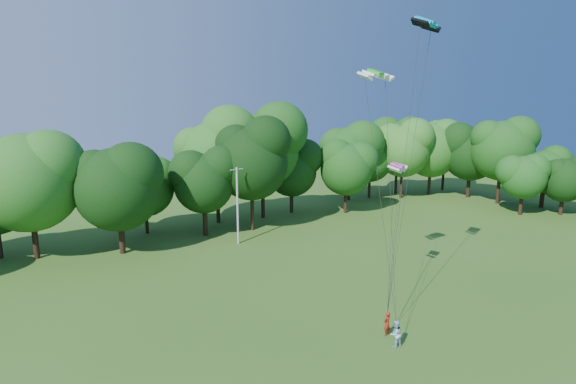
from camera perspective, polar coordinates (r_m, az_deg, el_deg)
utility_pole at (r=45.15m, az=-6.44°, el=-1.63°), size 1.55×0.35×7.81m
kite_flyer_left at (r=29.25m, az=12.44°, el=-16.01°), size 0.62×0.46×1.55m
kite_flyer_right at (r=28.17m, az=13.50°, el=-17.10°), size 0.85×0.69×1.63m
kite_teal at (r=32.18m, az=17.13°, el=20.14°), size 2.96×2.07×0.62m
kite_green at (r=32.04m, az=11.05°, el=14.75°), size 2.67×1.32×0.51m
kite_pink at (r=32.63m, az=13.76°, el=3.34°), size 2.08×1.56×0.37m
tree_back_center at (r=49.26m, az=-4.66°, el=4.15°), size 8.78×8.78×12.77m
tree_back_east at (r=68.49m, az=14.41°, el=5.53°), size 8.39×8.39×12.20m
tree_flank_east at (r=63.68m, az=27.78°, el=2.19°), size 5.99×5.99×8.71m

